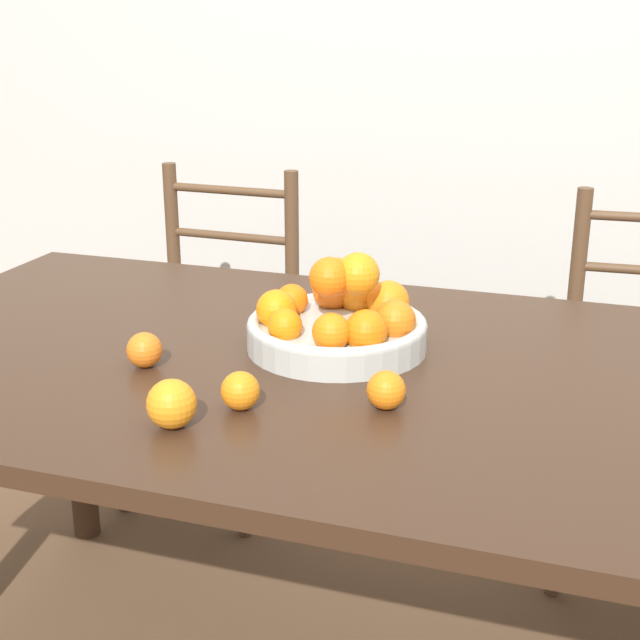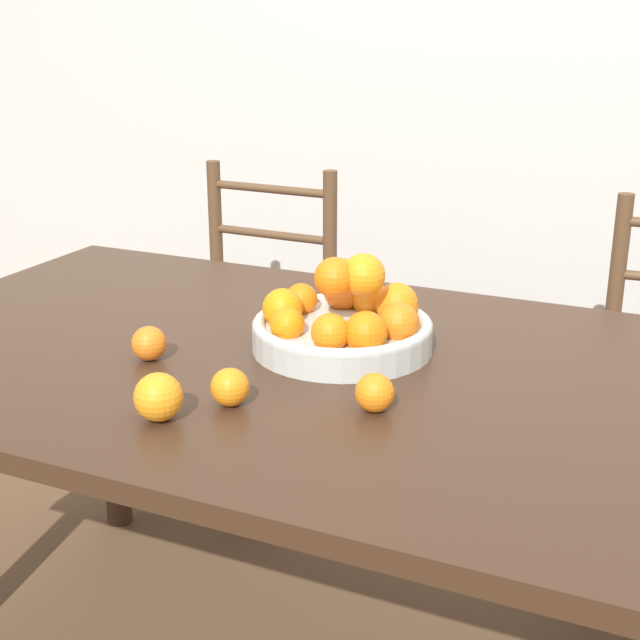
{
  "view_description": "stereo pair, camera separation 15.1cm",
  "coord_description": "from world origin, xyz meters",
  "px_view_note": "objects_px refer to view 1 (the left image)",
  "views": [
    {
      "loc": [
        0.5,
        -1.39,
        1.35
      ],
      "look_at": [
        0.05,
        -0.03,
        0.85
      ],
      "focal_mm": 50.0,
      "sensor_mm": 36.0,
      "label": 1
    },
    {
      "loc": [
        0.64,
        -1.33,
        1.35
      ],
      "look_at": [
        0.05,
        -0.03,
        0.85
      ],
      "focal_mm": 50.0,
      "sensor_mm": 36.0,
      "label": 2
    }
  ],
  "objects_px": {
    "chair_left": "(213,340)",
    "orange_loose_0": "(172,404)",
    "fruit_bowl": "(339,321)",
    "orange_loose_2": "(144,350)",
    "orange_loose_1": "(386,390)",
    "orange_loose_3": "(240,391)"
  },
  "relations": [
    {
      "from": "orange_loose_3",
      "to": "chair_left",
      "type": "relative_size",
      "value": 0.07
    },
    {
      "from": "fruit_bowl",
      "to": "orange_loose_3",
      "type": "bearing_deg",
      "value": -102.36
    },
    {
      "from": "orange_loose_1",
      "to": "orange_loose_2",
      "type": "height_order",
      "value": "same"
    },
    {
      "from": "orange_loose_0",
      "to": "chair_left",
      "type": "xyz_separation_m",
      "value": [
        -0.45,
        1.09,
        -0.34
      ]
    },
    {
      "from": "chair_left",
      "to": "orange_loose_3",
      "type": "bearing_deg",
      "value": -60.86
    },
    {
      "from": "orange_loose_2",
      "to": "chair_left",
      "type": "height_order",
      "value": "chair_left"
    },
    {
      "from": "orange_loose_1",
      "to": "chair_left",
      "type": "bearing_deg",
      "value": 128.33
    },
    {
      "from": "chair_left",
      "to": "orange_loose_0",
      "type": "bearing_deg",
      "value": -65.92
    },
    {
      "from": "orange_loose_1",
      "to": "orange_loose_2",
      "type": "xyz_separation_m",
      "value": [
        -0.44,
        0.04,
        0.0
      ]
    },
    {
      "from": "fruit_bowl",
      "to": "orange_loose_0",
      "type": "distance_m",
      "value": 0.42
    },
    {
      "from": "fruit_bowl",
      "to": "chair_left",
      "type": "xyz_separation_m",
      "value": [
        -0.59,
        0.7,
        -0.36
      ]
    },
    {
      "from": "orange_loose_0",
      "to": "orange_loose_2",
      "type": "xyz_separation_m",
      "value": [
        -0.15,
        0.2,
        -0.01
      ]
    },
    {
      "from": "fruit_bowl",
      "to": "orange_loose_2",
      "type": "distance_m",
      "value": 0.35
    },
    {
      "from": "orange_loose_2",
      "to": "fruit_bowl",
      "type": "bearing_deg",
      "value": 33.52
    },
    {
      "from": "orange_loose_1",
      "to": "orange_loose_3",
      "type": "bearing_deg",
      "value": -161.14
    },
    {
      "from": "orange_loose_3",
      "to": "fruit_bowl",
      "type": "bearing_deg",
      "value": 77.64
    },
    {
      "from": "fruit_bowl",
      "to": "orange_loose_2",
      "type": "height_order",
      "value": "fruit_bowl"
    },
    {
      "from": "fruit_bowl",
      "to": "orange_loose_1",
      "type": "relative_size",
      "value": 5.36
    },
    {
      "from": "orange_loose_1",
      "to": "orange_loose_0",
      "type": "bearing_deg",
      "value": -150.14
    },
    {
      "from": "fruit_bowl",
      "to": "orange_loose_2",
      "type": "xyz_separation_m",
      "value": [
        -0.29,
        -0.19,
        -0.02
      ]
    },
    {
      "from": "orange_loose_1",
      "to": "orange_loose_2",
      "type": "bearing_deg",
      "value": 175.34
    },
    {
      "from": "fruit_bowl",
      "to": "orange_loose_3",
      "type": "relative_size",
      "value": 5.38
    }
  ]
}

